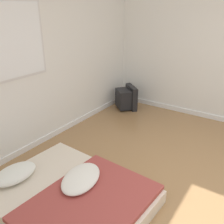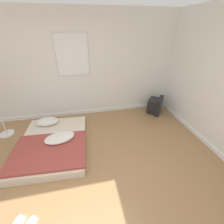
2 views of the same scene
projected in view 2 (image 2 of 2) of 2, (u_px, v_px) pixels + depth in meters
ground_plane at (92, 208)px, 2.08m from camera, size 20.00×20.00×0.00m
wall_back at (78, 68)px, 3.74m from camera, size 7.44×0.08×2.60m
mattress_bed at (53, 143)px, 3.09m from camera, size 1.42×1.80×0.30m
crt_tv at (156, 105)px, 4.29m from camera, size 0.54×0.55×0.48m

